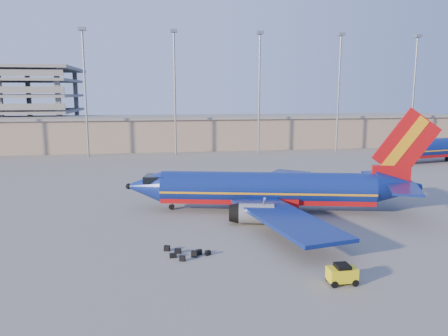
% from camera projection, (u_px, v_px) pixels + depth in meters
% --- Properties ---
extents(ground, '(220.00, 220.00, 0.00)m').
position_uv_depth(ground, '(229.00, 201.00, 59.34)').
color(ground, slate).
rests_on(ground, ground).
extents(terminal_building, '(122.00, 16.00, 8.50)m').
position_uv_depth(terminal_building, '(230.00, 131.00, 116.57)').
color(terminal_building, gray).
rests_on(terminal_building, ground).
extents(light_mast_row, '(101.60, 1.60, 28.65)m').
position_uv_depth(light_mast_row, '(218.00, 79.00, 101.85)').
color(light_mast_row, gray).
rests_on(light_mast_row, ground).
extents(aircraft_main, '(37.61, 35.78, 12.90)m').
position_uv_depth(aircraft_main, '(274.00, 190.00, 53.95)').
color(aircraft_main, navy).
rests_on(aircraft_main, ground).
extents(baggage_tug, '(2.23, 1.35, 1.61)m').
position_uv_depth(baggage_tug, '(342.00, 274.00, 33.67)').
color(baggage_tug, yellow).
rests_on(baggage_tug, ground).
extents(luggage_pile, '(4.26, 3.25, 0.54)m').
position_uv_depth(luggage_pile, '(185.00, 253.00, 39.70)').
color(luggage_pile, black).
rests_on(luggage_pile, ground).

